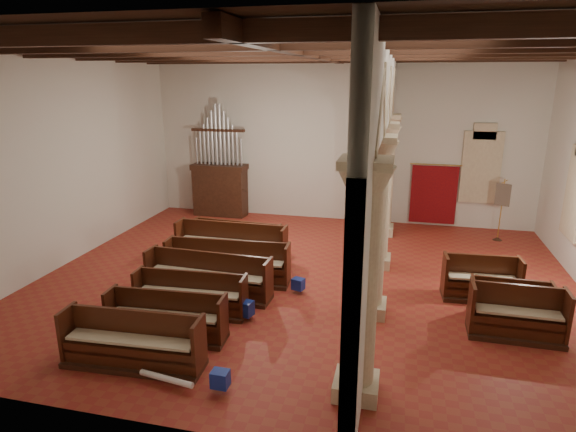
{
  "coord_description": "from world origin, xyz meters",
  "views": [
    {
      "loc": [
        2.31,
        -11.65,
        5.23
      ],
      "look_at": [
        -0.59,
        0.5,
        1.61
      ],
      "focal_mm": 30.0,
      "sensor_mm": 36.0,
      "label": 1
    }
  ],
  "objects_px": {
    "processional_banner": "(500,218)",
    "aisle_pew_0": "(516,320)",
    "lectern": "(241,204)",
    "nave_pew_0": "(133,349)",
    "pipe_organ": "(220,180)"
  },
  "relations": [
    {
      "from": "processional_banner",
      "to": "aisle_pew_0",
      "type": "distance_m",
      "value": 6.61
    },
    {
      "from": "processional_banner",
      "to": "nave_pew_0",
      "type": "xyz_separation_m",
      "value": [
        -7.92,
        -9.34,
        -0.4
      ]
    },
    {
      "from": "processional_banner",
      "to": "lectern",
      "type": "bearing_deg",
      "value": -159.84
    },
    {
      "from": "pipe_organ",
      "to": "lectern",
      "type": "relative_size",
      "value": 3.81
    },
    {
      "from": "lectern",
      "to": "aisle_pew_0",
      "type": "bearing_deg",
      "value": -33.0
    },
    {
      "from": "nave_pew_0",
      "to": "pipe_organ",
      "type": "bearing_deg",
      "value": 99.12
    },
    {
      "from": "nave_pew_0",
      "to": "processional_banner",
      "type": "bearing_deg",
      "value": 46.78
    },
    {
      "from": "pipe_organ",
      "to": "aisle_pew_0",
      "type": "height_order",
      "value": "pipe_organ"
    },
    {
      "from": "processional_banner",
      "to": "nave_pew_0",
      "type": "height_order",
      "value": "processional_banner"
    },
    {
      "from": "processional_banner",
      "to": "pipe_organ",
      "type": "bearing_deg",
      "value": -159.51
    },
    {
      "from": "lectern",
      "to": "processional_banner",
      "type": "xyz_separation_m",
      "value": [
        9.25,
        -0.77,
        0.28
      ]
    },
    {
      "from": "processional_banner",
      "to": "nave_pew_0",
      "type": "relative_size",
      "value": 0.77
    },
    {
      "from": "nave_pew_0",
      "to": "aisle_pew_0",
      "type": "relative_size",
      "value": 1.44
    },
    {
      "from": "lectern",
      "to": "aisle_pew_0",
      "type": "height_order",
      "value": "lectern"
    },
    {
      "from": "lectern",
      "to": "nave_pew_0",
      "type": "distance_m",
      "value": 10.2
    }
  ]
}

